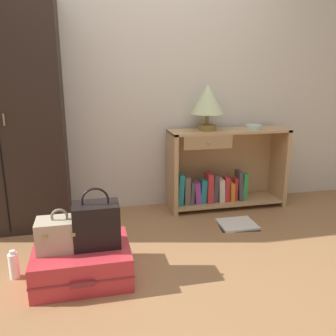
% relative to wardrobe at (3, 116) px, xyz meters
% --- Properties ---
extents(ground_plane, '(9.00, 9.00, 0.00)m').
position_rel_wardrobe_xyz_m(ground_plane, '(1.12, -1.20, -0.95)').
color(ground_plane, '#9E7047').
extents(back_wall, '(6.40, 0.10, 2.60)m').
position_rel_wardrobe_xyz_m(back_wall, '(1.12, 0.30, 0.35)').
color(back_wall, beige).
rests_on(back_wall, ground_plane).
extents(wardrobe, '(0.93, 0.47, 1.90)m').
position_rel_wardrobe_xyz_m(wardrobe, '(0.00, 0.00, 0.00)').
color(wardrobe, black).
rests_on(wardrobe, ground_plane).
extents(bookshelf, '(1.14, 0.35, 0.76)m').
position_rel_wardrobe_xyz_m(bookshelf, '(1.91, 0.06, -0.60)').
color(bookshelf, tan).
rests_on(bookshelf, ground_plane).
extents(table_lamp, '(0.31, 0.31, 0.42)m').
position_rel_wardrobe_xyz_m(table_lamp, '(1.74, 0.06, 0.08)').
color(table_lamp, olive).
rests_on(table_lamp, bookshelf).
extents(bowl, '(0.15, 0.15, 0.04)m').
position_rel_wardrobe_xyz_m(bowl, '(2.19, 0.02, -0.16)').
color(bowl, silver).
rests_on(bowl, bookshelf).
extents(suitcase_large, '(0.61, 0.53, 0.22)m').
position_rel_wardrobe_xyz_m(suitcase_large, '(0.57, -0.96, -0.84)').
color(suitcase_large, '#D1333D').
rests_on(suitcase_large, ground_plane).
extents(train_case, '(0.29, 0.20, 0.27)m').
position_rel_wardrobe_xyz_m(train_case, '(0.45, -0.96, -0.63)').
color(train_case, '#B7A88E').
rests_on(train_case, suitcase_large).
extents(handbag, '(0.29, 0.19, 0.39)m').
position_rel_wardrobe_xyz_m(handbag, '(0.67, -0.96, -0.59)').
color(handbag, black).
rests_on(handbag, suitcase_large).
extents(bottle, '(0.06, 0.06, 0.19)m').
position_rel_wardrobe_xyz_m(bottle, '(0.14, -0.87, -0.86)').
color(bottle, white).
rests_on(bottle, ground_plane).
extents(open_book_on_floor, '(0.36, 0.33, 0.02)m').
position_rel_wardrobe_xyz_m(open_book_on_floor, '(1.88, -0.42, -0.94)').
color(open_book_on_floor, white).
rests_on(open_book_on_floor, ground_plane).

